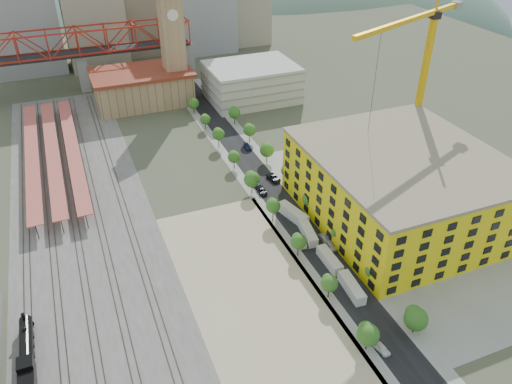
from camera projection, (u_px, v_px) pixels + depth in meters
name	position (u px, v px, depth m)	size (l,w,h in m)	color
ground	(223.00, 210.00, 136.01)	(400.00, 400.00, 0.00)	#474C38
ballast_strip	(80.00, 204.00, 138.33)	(36.00, 165.00, 0.06)	#605E59
dirt_lot	(252.00, 289.00, 110.21)	(28.00, 67.00, 0.06)	tan
street_asphalt	(257.00, 172.00, 152.68)	(12.00, 170.00, 0.06)	black
sidewalk_west	(240.00, 176.00, 150.97)	(3.00, 170.00, 0.04)	gray
sidewalk_east	(273.00, 169.00, 154.41)	(3.00, 170.00, 0.04)	gray
construction_pad	(405.00, 213.00, 134.52)	(50.00, 90.00, 0.06)	gray
rail_tracks	(73.00, 205.00, 137.71)	(26.56, 160.00, 0.18)	#382B23
platform_canopies	(52.00, 151.00, 156.02)	(16.00, 80.00, 4.12)	#C64C4E
station_hall	(143.00, 87.00, 194.66)	(38.00, 24.00, 13.10)	tan
clock_tower	(171.00, 27.00, 185.19)	(12.00, 12.00, 52.00)	tan
parking_garage	(252.00, 82.00, 197.98)	(34.00, 26.00, 14.00)	silver
truss_bridge	(78.00, 45.00, 199.67)	(94.00, 9.60, 25.60)	gray
construction_building	(401.00, 186.00, 128.48)	(44.60, 50.60, 18.80)	yellow
street_trees	(270.00, 189.00, 144.92)	(15.40, 124.40, 8.00)	#30681F
skyline	(140.00, 8.00, 236.75)	(133.00, 46.00, 60.00)	#9EA0A3
distant_hills	(175.00, 105.00, 395.87)	(647.00, 264.00, 227.00)	#4C6B59
locomotive	(27.00, 356.00, 92.63)	(2.79, 21.52, 5.38)	black
tower_crane	(421.00, 60.00, 139.49)	(47.07, 20.91, 53.62)	yellow
site_trailer_a	(352.00, 288.00, 108.81)	(2.42, 9.21, 2.52)	silver
site_trailer_b	(330.00, 260.00, 116.55)	(2.38, 9.05, 2.48)	silver
site_trailer_c	(308.00, 233.00, 125.13)	(2.41, 9.15, 2.50)	silver
site_trailer_d	(293.00, 214.00, 131.97)	(2.67, 10.15, 2.78)	silver
car_0	(381.00, 348.00, 95.76)	(1.67, 4.14, 1.41)	white
car_1	(301.00, 242.00, 122.88)	(1.71, 4.89, 1.61)	#A7A7AD
car_2	(262.00, 191.00, 142.56)	(2.21, 4.80, 1.33)	black
car_3	(255.00, 182.00, 146.49)	(2.12, 5.21, 1.51)	navy
car_4	(330.00, 246.00, 121.67)	(1.84, 4.57, 1.56)	#BEBEBE
car_5	(325.00, 240.00, 123.64)	(1.65, 4.73, 1.56)	gray
car_6	(274.00, 178.00, 148.47)	(2.49, 5.41, 1.50)	black
car_7	(247.00, 147.00, 165.40)	(1.83, 4.50, 1.31)	navy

